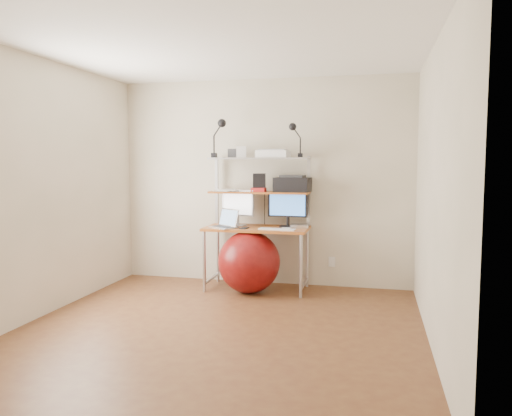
{
  "coord_description": "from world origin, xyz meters",
  "views": [
    {
      "loc": [
        1.32,
        -4.19,
        1.5
      ],
      "look_at": [
        0.06,
        1.15,
        0.99
      ],
      "focal_mm": 35.0,
      "sensor_mm": 36.0,
      "label": 1
    }
  ],
  "objects_px": {
    "monitor_silver": "(238,205)",
    "exercise_ball": "(249,262)",
    "monitor_black": "(288,207)",
    "printer": "(293,184)",
    "laptop": "(226,224)"
  },
  "relations": [
    {
      "from": "monitor_black",
      "to": "printer",
      "type": "height_order",
      "value": "printer"
    },
    {
      "from": "monitor_silver",
      "to": "monitor_black",
      "type": "height_order",
      "value": "monitor_black"
    },
    {
      "from": "printer",
      "to": "exercise_ball",
      "type": "relative_size",
      "value": 0.6
    },
    {
      "from": "exercise_ball",
      "to": "monitor_black",
      "type": "bearing_deg",
      "value": 34.48
    },
    {
      "from": "monitor_black",
      "to": "printer",
      "type": "xyz_separation_m",
      "value": [
        0.05,
        0.05,
        0.27
      ]
    },
    {
      "from": "monitor_silver",
      "to": "exercise_ball",
      "type": "bearing_deg",
      "value": -38.26
    },
    {
      "from": "monitor_silver",
      "to": "exercise_ball",
      "type": "distance_m",
      "value": 0.7
    },
    {
      "from": "monitor_silver",
      "to": "exercise_ball",
      "type": "relative_size",
      "value": 0.65
    },
    {
      "from": "monitor_silver",
      "to": "monitor_black",
      "type": "distance_m",
      "value": 0.6
    },
    {
      "from": "monitor_silver",
      "to": "laptop",
      "type": "xyz_separation_m",
      "value": [
        -0.09,
        -0.2,
        -0.2
      ]
    },
    {
      "from": "laptop",
      "to": "monitor_black",
      "type": "bearing_deg",
      "value": 53.05
    },
    {
      "from": "exercise_ball",
      "to": "printer",
      "type": "bearing_deg",
      "value": 35.8
    },
    {
      "from": "monitor_silver",
      "to": "laptop",
      "type": "bearing_deg",
      "value": -101.25
    },
    {
      "from": "monitor_silver",
      "to": "laptop",
      "type": "height_order",
      "value": "monitor_silver"
    },
    {
      "from": "monitor_black",
      "to": "exercise_ball",
      "type": "distance_m",
      "value": 0.78
    }
  ]
}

